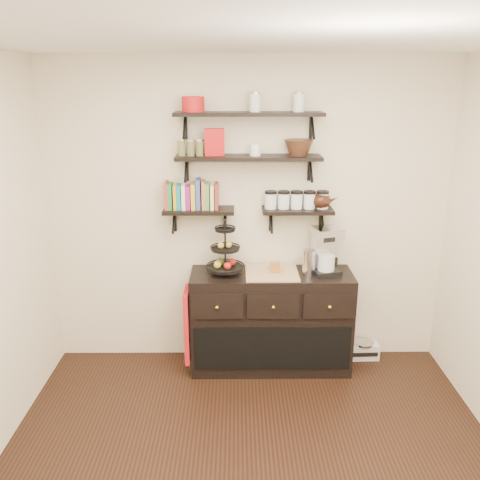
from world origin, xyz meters
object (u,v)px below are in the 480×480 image
radio (363,350)px  fruit_stand (226,256)px  coffee_maker (326,251)px  sideboard (271,321)px

radio → fruit_stand: bearing=-176.8°
coffee_maker → fruit_stand: bearing=165.9°
fruit_stand → sideboard: bearing=-0.5°
coffee_maker → radio: coffee_maker is taller
fruit_stand → radio: size_ratio=1.65×
sideboard → coffee_maker: 0.79m
coffee_maker → radio: size_ratio=1.45×
sideboard → fruit_stand: (-0.40, 0.00, 0.61)m
sideboard → fruit_stand: 0.73m
sideboard → radio: sideboard is taller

